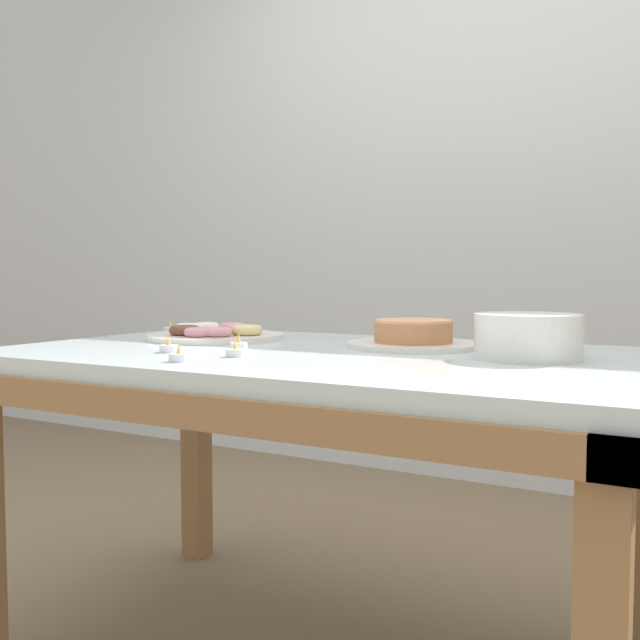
% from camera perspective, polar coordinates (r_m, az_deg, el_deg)
% --- Properties ---
extents(wall_back, '(8.00, 0.10, 2.60)m').
position_cam_1_polar(wall_back, '(3.14, 14.62, 11.01)').
color(wall_back, silver).
rests_on(wall_back, ground).
extents(dining_table, '(1.42, 0.88, 0.72)m').
position_cam_1_polar(dining_table, '(1.60, -0.16, -5.78)').
color(dining_table, silver).
rests_on(dining_table, ground).
extents(cake_chocolate_round, '(0.31, 0.31, 0.06)m').
position_cam_1_polar(cake_chocolate_round, '(1.66, 7.49, -1.32)').
color(cake_chocolate_round, silver).
rests_on(cake_chocolate_round, dining_table).
extents(pastry_platter, '(0.35, 0.35, 0.04)m').
position_cam_1_polar(pastry_platter, '(1.87, -8.42, -1.11)').
color(pastry_platter, silver).
rests_on(pastry_platter, dining_table).
extents(plate_stack, '(0.21, 0.21, 0.09)m').
position_cam_1_polar(plate_stack, '(1.47, 16.30, -1.27)').
color(plate_stack, silver).
rests_on(plate_stack, dining_table).
extents(tealight_left_edge, '(0.04, 0.04, 0.04)m').
position_cam_1_polar(tealight_left_edge, '(2.11, -11.87, -0.73)').
color(tealight_left_edge, silver).
rests_on(tealight_left_edge, dining_table).
extents(tealight_near_cakes, '(0.04, 0.04, 0.04)m').
position_cam_1_polar(tealight_near_cakes, '(1.40, -11.22, -2.88)').
color(tealight_near_cakes, silver).
rests_on(tealight_near_cakes, dining_table).
extents(tealight_near_front, '(0.04, 0.04, 0.04)m').
position_cam_1_polar(tealight_near_front, '(1.60, -6.53, -2.01)').
color(tealight_near_front, silver).
rests_on(tealight_near_front, dining_table).
extents(tealight_centre, '(0.04, 0.04, 0.04)m').
position_cam_1_polar(tealight_centre, '(1.46, -6.79, -2.54)').
color(tealight_centre, silver).
rests_on(tealight_centre, dining_table).
extents(tealight_right_edge, '(0.04, 0.04, 0.04)m').
position_cam_1_polar(tealight_right_edge, '(1.57, -12.02, -2.18)').
color(tealight_right_edge, silver).
rests_on(tealight_right_edge, dining_table).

